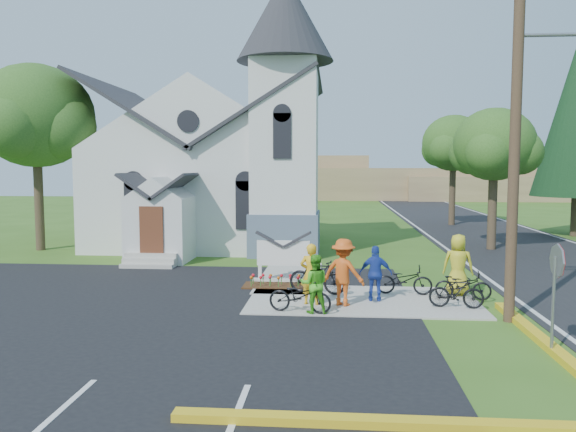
# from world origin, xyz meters

# --- Properties ---
(ground) EXTENTS (120.00, 120.00, 0.00)m
(ground) POSITION_xyz_m (0.00, 0.00, 0.00)
(ground) COLOR #385F1B
(ground) RESTS_ON ground
(parking_lot) EXTENTS (20.00, 16.00, 0.02)m
(parking_lot) POSITION_xyz_m (-7.00, -2.00, 0.01)
(parking_lot) COLOR black
(parking_lot) RESTS_ON ground
(road) EXTENTS (8.00, 90.00, 0.02)m
(road) POSITION_xyz_m (10.00, 15.00, 0.01)
(road) COLOR black
(road) RESTS_ON ground
(sidewalk) EXTENTS (7.00, 4.00, 0.05)m
(sidewalk) POSITION_xyz_m (1.50, 0.50, 0.03)
(sidewalk) COLOR gray
(sidewalk) RESTS_ON ground
(church) EXTENTS (12.35, 12.00, 13.00)m
(church) POSITION_xyz_m (-5.48, 12.48, 5.25)
(church) COLOR silver
(church) RESTS_ON ground
(church_sign) EXTENTS (2.20, 0.40, 1.70)m
(church_sign) POSITION_xyz_m (-1.20, 3.20, 1.03)
(church_sign) COLOR gray
(church_sign) RESTS_ON ground
(flower_bed) EXTENTS (2.60, 1.10, 0.07)m
(flower_bed) POSITION_xyz_m (-1.20, 2.30, 0.04)
(flower_bed) COLOR #37220F
(flower_bed) RESTS_ON ground
(utility_pole) EXTENTS (3.45, 0.28, 10.00)m
(utility_pole) POSITION_xyz_m (5.36, -1.50, 5.40)
(utility_pole) COLOR #412B20
(utility_pole) RESTS_ON ground
(stop_sign) EXTENTS (0.11, 0.76, 2.48)m
(stop_sign) POSITION_xyz_m (5.43, -4.20, 1.78)
(stop_sign) COLOR gray
(stop_sign) RESTS_ON ground
(tree_lot_corner) EXTENTS (5.60, 5.60, 9.15)m
(tree_lot_corner) POSITION_xyz_m (-14.00, 10.00, 6.60)
(tree_lot_corner) COLOR #3A2C20
(tree_lot_corner) RESTS_ON ground
(tree_road_near) EXTENTS (4.00, 4.00, 7.05)m
(tree_road_near) POSITION_xyz_m (8.50, 12.00, 5.21)
(tree_road_near) COLOR #3A2C20
(tree_road_near) RESTS_ON ground
(tree_road_mid) EXTENTS (4.40, 4.40, 7.80)m
(tree_road_mid) POSITION_xyz_m (9.00, 24.00, 5.78)
(tree_road_mid) COLOR #3A2C20
(tree_road_mid) RESTS_ON ground
(distant_hills) EXTENTS (61.00, 10.00, 5.60)m
(distant_hills) POSITION_xyz_m (3.36, 56.33, 2.17)
(distant_hills) COLOR olive
(distant_hills) RESTS_ON ground
(cyclist_0) EXTENTS (0.71, 0.51, 1.83)m
(cyclist_0) POSITION_xyz_m (-0.06, -0.22, 0.96)
(cyclist_0) COLOR gold
(cyclist_0) RESTS_ON sidewalk
(bike_0) EXTENTS (1.88, 0.95, 0.94)m
(bike_0) POSITION_xyz_m (-0.33, -1.20, 0.52)
(bike_0) COLOR black
(bike_0) RESTS_ON sidewalk
(cyclist_1) EXTENTS (0.83, 0.66, 1.65)m
(cyclist_1) POSITION_xyz_m (0.07, -1.20, 0.88)
(cyclist_1) COLOR #4AB822
(cyclist_1) RESTS_ON sidewalk
(bike_1) EXTENTS (1.96, 1.02, 1.13)m
(bike_1) POSITION_xyz_m (0.08, 1.18, 0.62)
(bike_1) COLOR black
(bike_1) RESTS_ON sidewalk
(cyclist_2) EXTENTS (1.02, 0.47, 1.70)m
(cyclist_2) POSITION_xyz_m (1.88, 0.35, 0.90)
(cyclist_2) COLOR #213FA9
(cyclist_2) RESTS_ON sidewalk
(bike_2) EXTENTS (1.83, 0.80, 0.93)m
(bike_2) POSITION_xyz_m (2.87, 1.32, 0.52)
(bike_2) COLOR black
(bike_2) RESTS_ON sidewalk
(cyclist_3) EXTENTS (1.47, 1.20, 1.98)m
(cyclist_3) POSITION_xyz_m (0.89, -0.27, 1.04)
(cyclist_3) COLOR #DB5418
(cyclist_3) RESTS_ON sidewalk
(bike_3) EXTENTS (1.60, 0.66, 0.93)m
(bike_3) POSITION_xyz_m (4.16, -0.34, 0.52)
(bike_3) COLOR black
(bike_3) RESTS_ON sidewalk
(cyclist_4) EXTENTS (1.08, 0.83, 1.96)m
(cyclist_4) POSITION_xyz_m (4.57, 1.40, 1.03)
(cyclist_4) COLOR gold
(cyclist_4) RESTS_ON sidewalk
(bike_4) EXTENTS (1.76, 0.85, 0.88)m
(bike_4) POSITION_xyz_m (4.60, 0.78, 0.49)
(bike_4) COLOR black
(bike_4) RESTS_ON sidewalk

